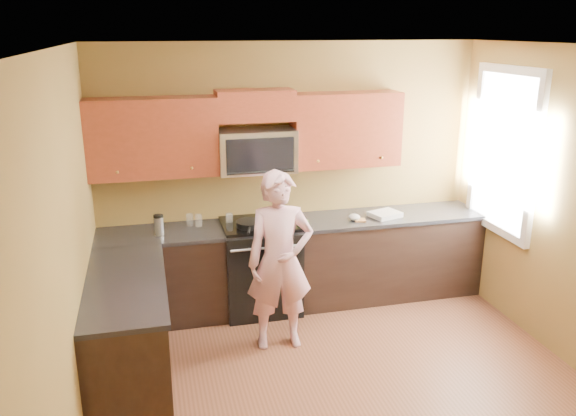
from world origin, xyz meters
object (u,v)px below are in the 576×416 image
object	(u,v)px
stove	(260,266)
microwave	(257,171)
woman	(280,261)
frying_pan	(250,227)
travel_mug	(160,235)
butter_tub	(303,227)

from	to	relation	value
stove	microwave	xyz separation A→B (m)	(0.00, 0.12, 0.97)
woman	frying_pan	bearing A→B (deg)	106.82
stove	frying_pan	world-z (taller)	frying_pan
woman	frying_pan	xyz separation A→B (m)	(-0.15, 0.64, 0.13)
stove	travel_mug	bearing A→B (deg)	-177.52
butter_tub	travel_mug	distance (m)	1.40
stove	microwave	size ratio (longest dim) A/B	1.25
frying_pan	travel_mug	world-z (taller)	travel_mug
woman	travel_mug	bearing A→B (deg)	149.14
microwave	travel_mug	size ratio (longest dim) A/B	3.81
stove	woman	distance (m)	0.82
microwave	woman	world-z (taller)	microwave
frying_pan	travel_mug	bearing A→B (deg)	-170.38
travel_mug	butter_tub	bearing A→B (deg)	-4.07
stove	woman	size ratio (longest dim) A/B	0.58
microwave	stove	bearing A→B (deg)	-90.00
woman	travel_mug	xyz separation A→B (m)	(-1.02, 0.70, 0.10)
frying_pan	stove	bearing A→B (deg)	57.29
woman	travel_mug	distance (m)	1.25
microwave	woman	bearing A→B (deg)	-87.73
stove	woman	world-z (taller)	woman
stove	travel_mug	distance (m)	1.09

